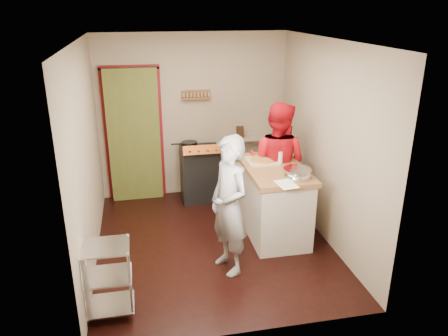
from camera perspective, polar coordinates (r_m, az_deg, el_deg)
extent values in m
plane|color=black|center=(5.92, -1.42, -9.64)|extent=(3.50, 3.50, 0.00)
cube|color=gray|center=(7.05, -4.03, 6.76)|extent=(3.00, 0.04, 2.60)
cube|color=#565B23|center=(7.11, -11.66, 4.41)|extent=(0.80, 0.40, 2.10)
cube|color=maroon|center=(7.06, -15.07, 4.01)|extent=(0.06, 0.06, 2.10)
cube|color=maroon|center=(7.05, -8.24, 4.49)|extent=(0.06, 0.06, 2.10)
cube|color=maroon|center=(6.83, -12.30, 12.74)|extent=(0.90, 0.06, 0.06)
cube|color=brown|center=(6.94, -3.62, 9.10)|extent=(0.46, 0.09, 0.03)
cube|color=brown|center=(6.97, -3.68, 9.64)|extent=(0.46, 0.02, 0.12)
cube|color=olive|center=(6.93, -3.63, 9.54)|extent=(0.42, 0.04, 0.07)
cube|color=gray|center=(7.24, 3.65, 3.86)|extent=(0.80, 0.18, 0.04)
cube|color=black|center=(7.16, 2.12, 4.70)|extent=(0.10, 0.14, 0.22)
cube|color=gray|center=(5.35, -17.58, 1.29)|extent=(0.04, 3.50, 2.60)
cube|color=gray|center=(5.82, 13.20, 3.26)|extent=(0.04, 3.50, 2.60)
cube|color=white|center=(5.13, -1.69, 16.45)|extent=(3.00, 3.50, 0.02)
cube|color=black|center=(7.03, -3.09, -0.97)|extent=(0.60, 0.55, 0.80)
cube|color=black|center=(6.88, -3.16, 2.36)|extent=(0.60, 0.55, 0.06)
cube|color=#934215|center=(6.59, -2.82, 2.35)|extent=(0.60, 0.15, 0.17)
cylinder|color=black|center=(6.96, -4.55, 3.19)|extent=(0.26, 0.26, 0.05)
cylinder|color=silver|center=(4.52, -17.92, -15.36)|extent=(0.02, 0.02, 0.80)
cylinder|color=silver|center=(4.48, -12.14, -15.10)|extent=(0.02, 0.02, 0.80)
cylinder|color=silver|center=(4.82, -17.51, -12.88)|extent=(0.02, 0.02, 0.80)
cylinder|color=silver|center=(4.78, -12.15, -12.60)|extent=(0.02, 0.02, 0.80)
cube|color=silver|center=(4.82, -14.60, -16.91)|extent=(0.48, 0.40, 0.02)
cube|color=silver|center=(4.62, -14.99, -13.45)|extent=(0.48, 0.40, 0.02)
cube|color=silver|center=(4.44, -15.39, -9.91)|extent=(0.48, 0.40, 0.02)
cube|color=beige|center=(5.97, 6.47, -4.56)|extent=(0.70, 1.23, 0.91)
cube|color=#A1703D|center=(5.78, 6.66, -0.18)|extent=(0.76, 1.29, 0.06)
cube|color=#E7BA8D|center=(5.93, 4.96, 0.89)|extent=(0.40, 0.40, 0.02)
cylinder|color=#CF8C40|center=(5.93, 4.96, 1.12)|extent=(0.32, 0.32, 0.02)
ellipsoid|color=silver|center=(5.46, 9.53, -0.64)|extent=(0.35, 0.35, 0.11)
cylinder|color=white|center=(6.16, 6.30, 2.86)|extent=(0.12, 0.12, 0.28)
cylinder|color=silver|center=(5.88, 7.36, 1.37)|extent=(0.06, 0.06, 0.17)
cube|color=white|center=(5.24, 8.17, -2.12)|extent=(0.24, 0.32, 0.00)
cylinder|color=black|center=(6.23, 8.11, 3.11)|extent=(0.08, 0.08, 0.31)
cylinder|color=black|center=(6.17, 8.19, 2.94)|extent=(0.08, 0.08, 0.31)
cylinder|color=black|center=(6.18, 7.62, 2.99)|extent=(0.08, 0.08, 0.31)
imported|color=#B3B3B8|center=(4.99, 0.71, -4.97)|extent=(0.58, 0.70, 1.66)
imported|color=red|center=(6.18, 6.92, 0.58)|extent=(1.08, 1.06, 1.76)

